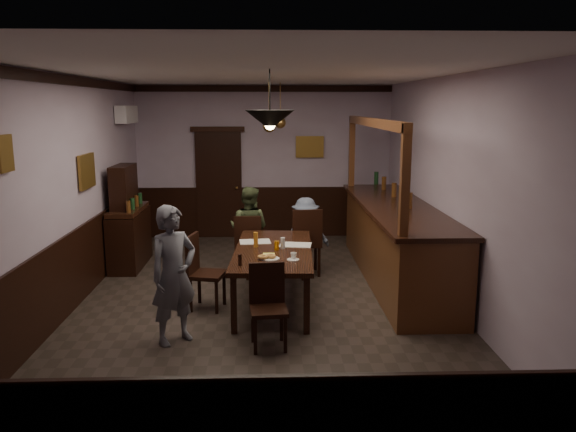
{
  "coord_description": "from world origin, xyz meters",
  "views": [
    {
      "loc": [
        0.07,
        -7.11,
        2.61
      ],
      "look_at": [
        0.34,
        0.25,
        1.15
      ],
      "focal_mm": 35.0,
      "sensor_mm": 36.0,
      "label": 1
    }
  ],
  "objects_px": {
    "chair_far_left": "(248,242)",
    "person_standing": "(174,275)",
    "pendant_brass_mid": "(269,126)",
    "pendant_brass_far": "(280,123)",
    "person_seated_left": "(249,229)",
    "sideboard": "(128,226)",
    "chair_far_right": "(306,239)",
    "person_seated_right": "(305,234)",
    "chair_near": "(268,301)",
    "bar_counter": "(396,240)",
    "soda_can": "(277,245)",
    "chair_side": "(201,268)",
    "dining_table": "(273,254)",
    "coffee_cup": "(293,255)",
    "pendant_iron": "(270,120)"
  },
  "relations": [
    {
      "from": "chair_far_left",
      "to": "person_standing",
      "type": "height_order",
      "value": "person_standing"
    },
    {
      "from": "chair_far_left",
      "to": "person_standing",
      "type": "bearing_deg",
      "value": 71.64
    },
    {
      "from": "pendant_brass_mid",
      "to": "pendant_brass_far",
      "type": "bearing_deg",
      "value": 82.44
    },
    {
      "from": "person_seated_left",
      "to": "pendant_brass_mid",
      "type": "distance_m",
      "value": 1.66
    },
    {
      "from": "person_seated_left",
      "to": "sideboard",
      "type": "xyz_separation_m",
      "value": [
        -1.97,
        0.3,
        -0.01
      ]
    },
    {
      "from": "chair_far_right",
      "to": "person_standing",
      "type": "xyz_separation_m",
      "value": [
        -1.63,
        -2.44,
        0.19
      ]
    },
    {
      "from": "person_seated_right",
      "to": "chair_near",
      "type": "bearing_deg",
      "value": 75.83
    },
    {
      "from": "chair_far_left",
      "to": "bar_counter",
      "type": "xyz_separation_m",
      "value": [
        2.24,
        -0.3,
        0.09
      ]
    },
    {
      "from": "chair_near",
      "to": "soda_can",
      "type": "xyz_separation_m",
      "value": [
        0.12,
        1.27,
        0.31
      ]
    },
    {
      "from": "chair_side",
      "to": "person_standing",
      "type": "height_order",
      "value": "person_standing"
    },
    {
      "from": "dining_table",
      "to": "pendant_brass_far",
      "type": "xyz_separation_m",
      "value": [
        0.16,
        2.97,
        1.61
      ]
    },
    {
      "from": "chair_side",
      "to": "sideboard",
      "type": "xyz_separation_m",
      "value": [
        -1.41,
        2.01,
        0.13
      ]
    },
    {
      "from": "chair_side",
      "to": "coffee_cup",
      "type": "xyz_separation_m",
      "value": [
        1.18,
        -0.38,
        0.26
      ]
    },
    {
      "from": "person_seated_left",
      "to": "pendant_brass_far",
      "type": "distance_m",
      "value": 2.21
    },
    {
      "from": "chair_side",
      "to": "pendant_iron",
      "type": "bearing_deg",
      "value": -114.21
    },
    {
      "from": "person_seated_left",
      "to": "pendant_brass_far",
      "type": "height_order",
      "value": "pendant_brass_far"
    },
    {
      "from": "chair_far_right",
      "to": "person_seated_right",
      "type": "height_order",
      "value": "person_seated_right"
    },
    {
      "from": "chair_far_right",
      "to": "chair_near",
      "type": "xyz_separation_m",
      "value": [
        -0.6,
        -2.56,
        -0.08
      ]
    },
    {
      "from": "person_seated_right",
      "to": "pendant_iron",
      "type": "height_order",
      "value": "pendant_iron"
    },
    {
      "from": "person_seated_right",
      "to": "pendant_brass_far",
      "type": "distance_m",
      "value": 2.27
    },
    {
      "from": "person_seated_right",
      "to": "coffee_cup",
      "type": "relative_size",
      "value": 14.74
    },
    {
      "from": "chair_far_right",
      "to": "pendant_iron",
      "type": "distance_m",
      "value": 2.82
    },
    {
      "from": "chair_near",
      "to": "coffee_cup",
      "type": "relative_size",
      "value": 11.42
    },
    {
      "from": "bar_counter",
      "to": "chair_near",
      "type": "bearing_deg",
      "value": -129.82
    },
    {
      "from": "chair_far_right",
      "to": "person_seated_left",
      "type": "height_order",
      "value": "person_seated_left"
    },
    {
      "from": "chair_side",
      "to": "pendant_brass_far",
      "type": "height_order",
      "value": "pendant_brass_far"
    },
    {
      "from": "chair_far_right",
      "to": "chair_side",
      "type": "xyz_separation_m",
      "value": [
        -1.46,
        -1.38,
        -0.04
      ]
    },
    {
      "from": "bar_counter",
      "to": "person_seated_left",
      "type": "bearing_deg",
      "value": 165.43
    },
    {
      "from": "chair_near",
      "to": "chair_side",
      "type": "distance_m",
      "value": 1.46
    },
    {
      "from": "person_standing",
      "to": "chair_far_right",
      "type": "bearing_deg",
      "value": 15.14
    },
    {
      "from": "chair_far_right",
      "to": "sideboard",
      "type": "height_order",
      "value": "sideboard"
    },
    {
      "from": "person_standing",
      "to": "sideboard",
      "type": "bearing_deg",
      "value": 70.91
    },
    {
      "from": "sideboard",
      "to": "soda_can",
      "type": "bearing_deg",
      "value": -38.85
    },
    {
      "from": "chair_far_left",
      "to": "pendant_brass_mid",
      "type": "distance_m",
      "value": 1.82
    },
    {
      "from": "chair_far_left",
      "to": "pendant_brass_mid",
      "type": "bearing_deg",
      "value": -155.19
    },
    {
      "from": "sideboard",
      "to": "pendant_iron",
      "type": "distance_m",
      "value": 3.95
    },
    {
      "from": "chair_far_left",
      "to": "pendant_iron",
      "type": "distance_m",
      "value": 2.86
    },
    {
      "from": "chair_near",
      "to": "sideboard",
      "type": "height_order",
      "value": "sideboard"
    },
    {
      "from": "person_standing",
      "to": "person_seated_right",
      "type": "height_order",
      "value": "person_standing"
    },
    {
      "from": "dining_table",
      "to": "person_seated_right",
      "type": "bearing_deg",
      "value": 71.05
    },
    {
      "from": "soda_can",
      "to": "pendant_brass_far",
      "type": "bearing_deg",
      "value": 87.74
    },
    {
      "from": "dining_table",
      "to": "chair_far_left",
      "type": "height_order",
      "value": "chair_far_left"
    },
    {
      "from": "coffee_cup",
      "to": "sideboard",
      "type": "relative_size",
      "value": 0.05
    },
    {
      "from": "chair_far_left",
      "to": "chair_side",
      "type": "relative_size",
      "value": 0.98
    },
    {
      "from": "person_seated_left",
      "to": "coffee_cup",
      "type": "bearing_deg",
      "value": 127.02
    },
    {
      "from": "chair_far_left",
      "to": "chair_near",
      "type": "bearing_deg",
      "value": 94.61
    },
    {
      "from": "soda_can",
      "to": "pendant_iron",
      "type": "xyz_separation_m",
      "value": [
        -0.08,
        -0.74,
        1.63
      ]
    },
    {
      "from": "dining_table",
      "to": "coffee_cup",
      "type": "bearing_deg",
      "value": -65.22
    },
    {
      "from": "pendant_iron",
      "to": "pendant_brass_far",
      "type": "bearing_deg",
      "value": 86.96
    },
    {
      "from": "chair_near",
      "to": "pendant_brass_mid",
      "type": "height_order",
      "value": "pendant_brass_mid"
    }
  ]
}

